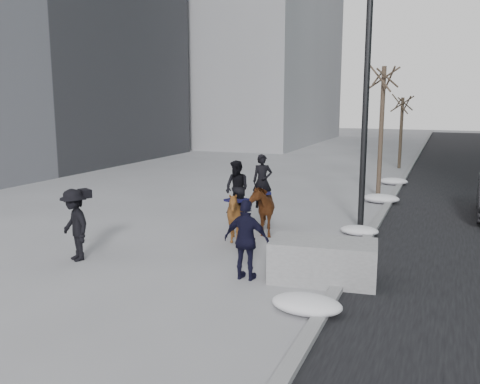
% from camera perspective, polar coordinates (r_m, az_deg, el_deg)
% --- Properties ---
extents(ground, '(120.00, 120.00, 0.00)m').
position_cam_1_polar(ground, '(12.40, -2.12, -7.76)').
color(ground, gray).
rests_on(ground, ground).
extents(curb, '(0.25, 90.00, 0.12)m').
position_cam_1_polar(curb, '(21.16, 16.79, -0.44)').
color(curb, gray).
rests_on(curb, ground).
extents(planter, '(2.36, 1.39, 0.89)m').
position_cam_1_polar(planter, '(11.10, 9.29, -7.66)').
color(planter, '#949597').
rests_on(planter, ground).
extents(tree_near, '(1.20, 1.20, 5.71)m').
position_cam_1_polar(tree_near, '(21.08, 15.60, 7.24)').
color(tree_near, '#3A2D22').
rests_on(tree_near, ground).
extents(tree_far, '(1.20, 1.20, 4.42)m').
position_cam_1_polar(tree_far, '(30.22, 17.64, 6.73)').
color(tree_far, '#3B2F23').
rests_on(tree_far, ground).
extents(mounted_left, '(1.47, 1.95, 2.29)m').
position_cam_1_polar(mounted_left, '(14.82, 2.34, -1.35)').
color(mounted_left, '#542610').
rests_on(mounted_left, ground).
extents(mounted_right, '(1.60, 1.68, 2.23)m').
position_cam_1_polar(mounted_right, '(13.83, -0.53, -2.01)').
color(mounted_right, '#4D290F').
rests_on(mounted_right, ground).
extents(feeder, '(1.03, 0.86, 1.75)m').
position_cam_1_polar(feeder, '(10.95, 0.75, -5.42)').
color(feeder, black).
rests_on(feeder, ground).
extents(camera_crew, '(1.31, 1.11, 1.75)m').
position_cam_1_polar(camera_crew, '(12.87, -18.06, -3.50)').
color(camera_crew, black).
rests_on(camera_crew, ground).
extents(lamppost, '(0.25, 0.81, 9.09)m').
position_cam_1_polar(lamppost, '(15.40, 14.12, 14.29)').
color(lamppost, black).
rests_on(lamppost, ground).
extents(snow_piles, '(1.34, 16.22, 0.34)m').
position_cam_1_polar(snow_piles, '(17.20, 14.46, -2.39)').
color(snow_piles, silver).
rests_on(snow_piles, ground).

